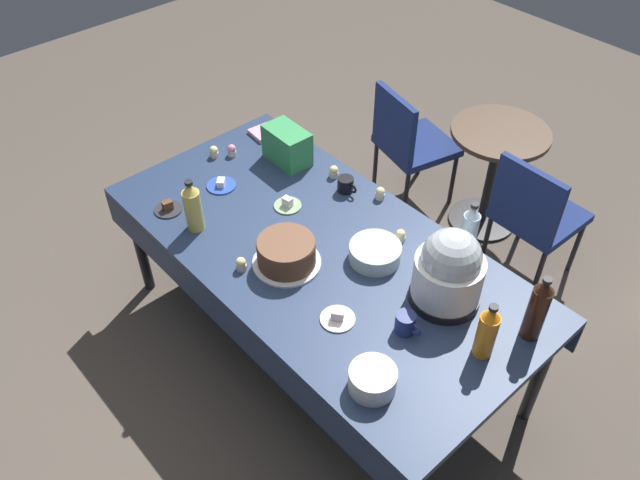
# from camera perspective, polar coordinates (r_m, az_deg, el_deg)

# --- Properties ---
(ground) EXTENTS (9.00, 9.00, 0.00)m
(ground) POSITION_cam_1_polar(r_m,az_deg,el_deg) (3.65, 0.00, -9.20)
(ground) COLOR brown
(potluck_table) EXTENTS (2.20, 1.10, 0.75)m
(potluck_table) POSITION_cam_1_polar(r_m,az_deg,el_deg) (3.13, 0.00, -1.49)
(potluck_table) COLOR navy
(potluck_table) RESTS_ON ground
(frosted_layer_cake) EXTENTS (0.32, 0.32, 0.14)m
(frosted_layer_cake) POSITION_cam_1_polar(r_m,az_deg,el_deg) (2.97, -2.98, -1.15)
(frosted_layer_cake) COLOR silver
(frosted_layer_cake) RESTS_ON potluck_table
(slow_cooker) EXTENTS (0.31, 0.31, 0.38)m
(slow_cooker) POSITION_cam_1_polar(r_m,az_deg,el_deg) (2.79, 11.29, -2.67)
(slow_cooker) COLOR black
(slow_cooker) RESTS_ON potluck_table
(glass_salad_bowl) EXTENTS (0.25, 0.25, 0.08)m
(glass_salad_bowl) POSITION_cam_1_polar(r_m,az_deg,el_deg) (3.02, 4.87, -1.11)
(glass_salad_bowl) COLOR #B2C6BC
(glass_salad_bowl) RESTS_ON potluck_table
(ceramic_snack_bowl) EXTENTS (0.19, 0.19, 0.10)m
(ceramic_snack_bowl) POSITION_cam_1_polar(r_m,az_deg,el_deg) (2.55, 4.65, -12.15)
(ceramic_snack_bowl) COLOR silver
(ceramic_snack_bowl) RESTS_ON potluck_table
(dessert_plate_charcoal) EXTENTS (0.14, 0.14, 0.06)m
(dessert_plate_charcoal) POSITION_cam_1_polar(r_m,az_deg,el_deg) (3.38, -13.24, 2.76)
(dessert_plate_charcoal) COLOR #2D2D33
(dessert_plate_charcoal) RESTS_ON potluck_table
(dessert_plate_white) EXTENTS (0.15, 0.15, 0.05)m
(dessert_plate_white) POSITION_cam_1_polar(r_m,az_deg,el_deg) (2.78, 1.57, -6.84)
(dessert_plate_white) COLOR white
(dessert_plate_white) RESTS_ON potluck_table
(dessert_plate_sage) EXTENTS (0.14, 0.14, 0.05)m
(dessert_plate_sage) POSITION_cam_1_polar(r_m,az_deg,el_deg) (3.31, -2.87, 3.17)
(dessert_plate_sage) COLOR #8CA87F
(dessert_plate_sage) RESTS_ON potluck_table
(dessert_plate_cobalt) EXTENTS (0.16, 0.16, 0.04)m
(dessert_plate_cobalt) POSITION_cam_1_polar(r_m,az_deg,el_deg) (3.48, -8.69, 4.85)
(dessert_plate_cobalt) COLOR #2D4CB2
(dessert_plate_cobalt) RESTS_ON potluck_table
(cupcake_rose) EXTENTS (0.05, 0.05, 0.07)m
(cupcake_rose) POSITION_cam_1_polar(r_m,az_deg,el_deg) (3.50, 1.22, 6.04)
(cupcake_rose) COLOR beige
(cupcake_rose) RESTS_ON potluck_table
(cupcake_vanilla) EXTENTS (0.05, 0.05, 0.07)m
(cupcake_vanilla) POSITION_cam_1_polar(r_m,az_deg,el_deg) (3.36, 5.32, 4.12)
(cupcake_vanilla) COLOR beige
(cupcake_vanilla) RESTS_ON potluck_table
(cupcake_lemon) EXTENTS (0.05, 0.05, 0.07)m
(cupcake_lemon) POSITION_cam_1_polar(r_m,az_deg,el_deg) (2.99, -6.96, -2.11)
(cupcake_lemon) COLOR beige
(cupcake_lemon) RESTS_ON potluck_table
(cupcake_berry) EXTENTS (0.05, 0.05, 0.07)m
(cupcake_berry) POSITION_cam_1_polar(r_m,az_deg,el_deg) (3.69, -9.32, 7.68)
(cupcake_berry) COLOR beige
(cupcake_berry) RESTS_ON potluck_table
(cupcake_cocoa) EXTENTS (0.05, 0.05, 0.07)m
(cupcake_cocoa) POSITION_cam_1_polar(r_m,az_deg,el_deg) (3.69, -7.77, 7.83)
(cupcake_cocoa) COLOR beige
(cupcake_cocoa) RESTS_ON potluck_table
(cupcake_mint) EXTENTS (0.05, 0.05, 0.07)m
(cupcake_mint) POSITION_cam_1_polar(r_m,az_deg,el_deg) (3.13, 7.09, 0.38)
(cupcake_mint) COLOR beige
(cupcake_mint) RESTS_ON potluck_table
(soda_bottle_water) EXTENTS (0.08, 0.08, 0.35)m
(soda_bottle_water) POSITION_cam_1_polar(r_m,az_deg,el_deg) (2.99, 12.94, 0.42)
(soda_bottle_water) COLOR silver
(soda_bottle_water) RESTS_ON potluck_table
(soda_bottle_cola) EXTENTS (0.08, 0.08, 0.34)m
(soda_bottle_cola) POSITION_cam_1_polar(r_m,az_deg,el_deg) (2.76, 18.60, -5.82)
(soda_bottle_cola) COLOR #33190F
(soda_bottle_cola) RESTS_ON potluck_table
(soda_bottle_orange_juice) EXTENTS (0.08, 0.08, 0.28)m
(soda_bottle_orange_juice) POSITION_cam_1_polar(r_m,az_deg,el_deg) (2.66, 14.50, -7.83)
(soda_bottle_orange_juice) COLOR orange
(soda_bottle_orange_juice) RESTS_ON potluck_table
(soda_bottle_ginger_ale) EXTENTS (0.09, 0.09, 0.29)m
(soda_bottle_ginger_ale) POSITION_cam_1_polar(r_m,az_deg,el_deg) (3.17, -11.14, 2.89)
(soda_bottle_ginger_ale) COLOR gold
(soda_bottle_ginger_ale) RESTS_ON potluck_table
(coffee_mug_navy) EXTENTS (0.13, 0.09, 0.09)m
(coffee_mug_navy) POSITION_cam_1_polar(r_m,az_deg,el_deg) (2.74, 7.57, -7.28)
(coffee_mug_navy) COLOR navy
(coffee_mug_navy) RESTS_ON potluck_table
(coffee_mug_black) EXTENTS (0.12, 0.08, 0.08)m
(coffee_mug_black) POSITION_cam_1_polar(r_m,az_deg,el_deg) (3.39, 2.30, 4.90)
(coffee_mug_black) COLOR black
(coffee_mug_black) RESTS_ON potluck_table
(soda_carton) EXTENTS (0.27, 0.17, 0.20)m
(soda_carton) POSITION_cam_1_polar(r_m,az_deg,el_deg) (3.58, -2.92, 8.32)
(soda_carton) COLOR #338C4C
(soda_carton) RESTS_ON potluck_table
(paper_napkin_stack) EXTENTS (0.15, 0.15, 0.02)m
(paper_napkin_stack) POSITION_cam_1_polar(r_m,az_deg,el_deg) (3.85, -4.97, 9.41)
(paper_napkin_stack) COLOR pink
(paper_napkin_stack) RESTS_ON potluck_table
(maroon_chair_left) EXTENTS (0.53, 0.53, 0.85)m
(maroon_chair_left) POSITION_cam_1_polar(r_m,az_deg,el_deg) (4.29, 7.80, 8.73)
(maroon_chair_left) COLOR navy
(maroon_chair_left) RESTS_ON ground
(maroon_chair_right) EXTENTS (0.45, 0.45, 0.85)m
(maroon_chair_right) POSITION_cam_1_polar(r_m,az_deg,el_deg) (3.88, 18.35, 2.36)
(maroon_chair_right) COLOR navy
(maroon_chair_right) RESTS_ON ground
(round_cafe_table) EXTENTS (0.60, 0.60, 0.72)m
(round_cafe_table) POSITION_cam_1_polar(r_m,az_deg,el_deg) (4.20, 15.12, 6.77)
(round_cafe_table) COLOR #473323
(round_cafe_table) RESTS_ON ground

